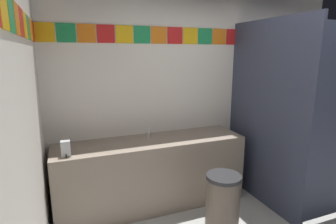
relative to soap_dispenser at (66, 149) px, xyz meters
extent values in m
cube|color=silver|center=(1.78, 0.50, 0.51)|extent=(3.99, 0.08, 2.84)
cube|color=yellow|center=(-0.11, 0.46, 1.14)|extent=(0.20, 0.01, 0.20)
cube|color=#1E8C4C|center=(0.10, 0.46, 1.14)|extent=(0.20, 0.01, 0.20)
cube|color=orange|center=(0.31, 0.46, 1.14)|extent=(0.20, 0.01, 0.20)
cube|color=red|center=(0.52, 0.46, 1.14)|extent=(0.20, 0.01, 0.20)
cube|color=yellow|center=(0.73, 0.46, 1.14)|extent=(0.20, 0.01, 0.20)
cube|color=#1E8C4C|center=(0.94, 0.46, 1.14)|extent=(0.20, 0.01, 0.20)
cube|color=orange|center=(1.15, 0.46, 1.14)|extent=(0.20, 0.01, 0.20)
cube|color=red|center=(1.36, 0.46, 1.14)|extent=(0.20, 0.01, 0.20)
cube|color=yellow|center=(1.57, 0.46, 1.14)|extent=(0.20, 0.01, 0.20)
cube|color=#1E8C4C|center=(1.78, 0.46, 1.14)|extent=(0.20, 0.01, 0.20)
cube|color=orange|center=(1.99, 0.46, 1.14)|extent=(0.20, 0.01, 0.20)
cube|color=red|center=(2.20, 0.46, 1.14)|extent=(0.20, 0.01, 0.20)
cube|color=yellow|center=(2.41, 0.46, 1.14)|extent=(0.20, 0.01, 0.20)
cube|color=#1E8C4C|center=(2.62, 0.46, 1.14)|extent=(0.20, 0.01, 0.20)
cube|color=orange|center=(2.83, 0.46, 1.14)|extent=(0.20, 0.01, 0.20)
cube|color=red|center=(3.04, 0.46, 1.14)|extent=(0.20, 0.01, 0.20)
cube|color=yellow|center=(3.25, 0.46, 1.14)|extent=(0.20, 0.01, 0.20)
cube|color=#1E8C4C|center=(3.46, 0.46, 1.14)|extent=(0.20, 0.01, 0.20)
cube|color=orange|center=(3.67, 0.46, 1.14)|extent=(0.20, 0.01, 0.20)
cube|color=silver|center=(-0.26, -1.24, 0.51)|extent=(0.08, 3.40, 2.84)
cube|color=yellow|center=(-0.21, -1.13, 1.14)|extent=(0.01, 0.20, 0.20)
cube|color=#1E8C4C|center=(-0.21, -0.92, 1.14)|extent=(0.01, 0.20, 0.20)
cube|color=orange|center=(-0.21, -0.71, 1.14)|extent=(0.01, 0.20, 0.20)
cube|color=red|center=(-0.21, -0.49, 1.14)|extent=(0.01, 0.20, 0.20)
cube|color=yellow|center=(-0.21, -0.28, 1.14)|extent=(0.01, 0.20, 0.20)
cube|color=#1E8C4C|center=(-0.21, -0.07, 1.14)|extent=(0.01, 0.20, 0.20)
cube|color=orange|center=(-0.21, 0.14, 1.14)|extent=(0.01, 0.20, 0.20)
cube|color=red|center=(-0.21, 0.36, 1.14)|extent=(0.01, 0.20, 0.20)
cube|color=gray|center=(0.94, 0.17, -0.49)|extent=(2.23, 0.58, 0.83)
cube|color=gray|center=(0.94, 0.45, -0.12)|extent=(2.23, 0.03, 0.08)
cylinder|color=white|center=(0.94, 0.14, -0.13)|extent=(0.34, 0.34, 0.10)
cylinder|color=silver|center=(0.94, 0.28, -0.05)|extent=(0.04, 0.04, 0.05)
cylinder|color=silver|center=(0.94, 0.23, 0.02)|extent=(0.02, 0.06, 0.09)
cube|color=#B7BABF|center=(0.00, 0.00, 0.00)|extent=(0.09, 0.07, 0.16)
cylinder|color=black|center=(0.00, -0.04, -0.06)|extent=(0.02, 0.02, 0.03)
cube|color=#33384C|center=(2.25, -0.21, 0.20)|extent=(0.04, 1.35, 2.22)
cylinder|color=silver|center=(2.27, -0.86, 0.31)|extent=(0.02, 0.02, 0.10)
cylinder|color=white|center=(2.79, -0.05, -0.71)|extent=(0.38, 0.38, 0.40)
torus|color=white|center=(2.79, -0.05, -0.49)|extent=(0.39, 0.39, 0.05)
cube|color=white|center=(2.79, 0.16, -0.34)|extent=(0.34, 0.17, 0.34)
cylinder|color=brown|center=(1.46, -0.59, -0.61)|extent=(0.35, 0.35, 0.59)
cylinder|color=#262628|center=(1.46, -0.59, -0.29)|extent=(0.35, 0.35, 0.04)
camera|label=1|loc=(0.03, -2.71, 0.93)|focal=28.74mm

